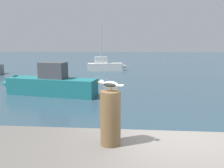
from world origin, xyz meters
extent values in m
cylinder|color=brown|center=(-1.06, -0.56, 1.83)|extent=(0.28, 0.28, 0.76)
cylinder|color=#C66B60|center=(-1.04, -0.55, 2.23)|extent=(0.01, 0.01, 0.04)
cylinder|color=#C66B60|center=(-1.05, -0.58, 2.23)|extent=(0.01, 0.01, 0.04)
ellipsoid|color=silver|center=(-1.06, -0.56, 2.30)|extent=(0.25, 0.16, 0.10)
sphere|color=silver|center=(-1.18, -0.52, 2.33)|extent=(0.06, 0.06, 0.06)
cone|color=yellow|center=(-1.23, -0.50, 2.32)|extent=(0.05, 0.03, 0.02)
cube|color=silver|center=(-0.92, -0.61, 2.31)|extent=(0.09, 0.10, 0.01)
ellipsoid|color=#292929|center=(-1.03, -0.51, 2.31)|extent=(0.19, 0.10, 0.06)
ellipsoid|color=#292929|center=(-1.07, -0.62, 2.31)|extent=(0.19, 0.10, 0.06)
cube|color=silver|center=(-3.27, 18.87, 0.38)|extent=(3.48, 1.48, 0.75)
cone|color=silver|center=(-1.42, 19.25, 0.41)|extent=(0.86, 0.86, 0.73)
cube|color=white|center=(-3.65, 18.79, 1.06)|extent=(1.30, 0.75, 0.63)
cylinder|color=#A5A5A8|center=(-3.65, 18.79, 2.88)|extent=(0.08, 0.08, 3.00)
cube|color=#1E7075|center=(-5.00, 8.26, 0.46)|extent=(5.03, 1.92, 0.92)
cone|color=#1E7075|center=(-7.70, 8.73, 0.51)|extent=(1.15, 1.15, 0.99)
cube|color=#47474C|center=(-4.89, 8.24, 1.35)|extent=(1.49, 1.02, 0.86)
camera|label=1|loc=(-0.80, -3.56, 2.88)|focal=36.68mm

